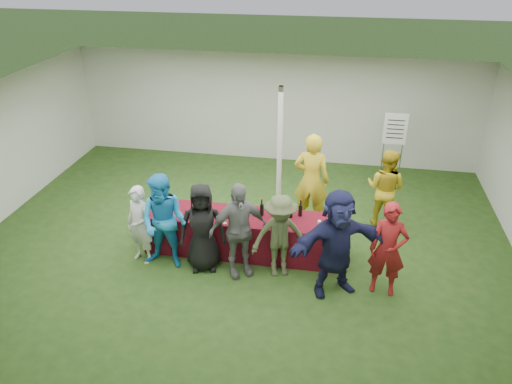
% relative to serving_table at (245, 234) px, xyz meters
% --- Properties ---
extents(ground, '(60.00, 60.00, 0.00)m').
position_rel_serving_table_xyz_m(ground, '(-0.11, 0.35, -0.38)').
color(ground, '#284719').
rests_on(ground, ground).
extents(tent, '(10.00, 10.00, 10.00)m').
position_rel_serving_table_xyz_m(tent, '(0.39, 1.55, 0.98)').
color(tent, white).
rests_on(tent, ground).
extents(serving_table, '(3.60, 0.80, 0.75)m').
position_rel_serving_table_xyz_m(serving_table, '(0.00, 0.00, 0.00)').
color(serving_table, maroon).
rests_on(serving_table, ground).
extents(wine_bottles, '(0.75, 0.16, 0.32)m').
position_rel_serving_table_xyz_m(wine_bottles, '(0.63, 0.14, 0.50)').
color(wine_bottles, black).
rests_on(wine_bottles, serving_table).
extents(wine_glasses, '(2.73, 0.16, 0.16)m').
position_rel_serving_table_xyz_m(wine_glasses, '(-0.44, -0.26, 0.49)').
color(wine_glasses, silver).
rests_on(wine_glasses, serving_table).
extents(water_bottle, '(0.07, 0.07, 0.23)m').
position_rel_serving_table_xyz_m(water_bottle, '(0.07, 0.08, 0.48)').
color(water_bottle, silver).
rests_on(water_bottle, serving_table).
extents(bar_towel, '(0.25, 0.18, 0.03)m').
position_rel_serving_table_xyz_m(bar_towel, '(1.57, 0.05, 0.39)').
color(bar_towel, white).
rests_on(bar_towel, serving_table).
extents(dump_bucket, '(0.27, 0.27, 0.18)m').
position_rel_serving_table_xyz_m(dump_bucket, '(1.59, -0.22, 0.46)').
color(dump_bucket, slate).
rests_on(dump_bucket, serving_table).
extents(wine_list_sign, '(0.50, 0.03, 1.80)m').
position_rel_serving_table_xyz_m(wine_list_sign, '(2.72, 3.10, 0.94)').
color(wine_list_sign, slate).
rests_on(wine_list_sign, ground).
extents(staff_pourer, '(0.75, 0.55, 1.92)m').
position_rel_serving_table_xyz_m(staff_pourer, '(1.07, 1.23, 0.58)').
color(staff_pourer, gold).
rests_on(staff_pourer, ground).
extents(staff_back, '(0.97, 0.89, 1.61)m').
position_rel_serving_table_xyz_m(staff_back, '(2.50, 1.45, 0.43)').
color(staff_back, gold).
rests_on(staff_back, ground).
extents(customer_0, '(0.62, 0.52, 1.45)m').
position_rel_serving_table_xyz_m(customer_0, '(-1.74, -0.58, 0.35)').
color(customer_0, silver).
rests_on(customer_0, ground).
extents(customer_1, '(0.90, 0.73, 1.74)m').
position_rel_serving_table_xyz_m(customer_1, '(-1.26, -0.65, 0.49)').
color(customer_1, '#1E8BCE').
rests_on(customer_1, ground).
extents(customer_2, '(0.88, 0.68, 1.60)m').
position_rel_serving_table_xyz_m(customer_2, '(-0.61, -0.59, 0.42)').
color(customer_2, black).
rests_on(customer_2, ground).
extents(customer_3, '(1.07, 0.87, 1.71)m').
position_rel_serving_table_xyz_m(customer_3, '(0.02, -0.66, 0.48)').
color(customer_3, slate).
rests_on(customer_3, ground).
extents(customer_4, '(1.10, 0.85, 1.50)m').
position_rel_serving_table_xyz_m(customer_4, '(0.71, -0.56, 0.38)').
color(customer_4, '#454E2D').
rests_on(customer_4, ground).
extents(customer_5, '(1.75, 1.25, 1.82)m').
position_rel_serving_table_xyz_m(customer_5, '(1.64, -0.85, 0.54)').
color(customer_5, '#1B1D43').
rests_on(customer_5, ground).
extents(customer_6, '(0.63, 0.45, 1.61)m').
position_rel_serving_table_xyz_m(customer_6, '(2.44, -0.72, 0.43)').
color(customer_6, maroon).
rests_on(customer_6, ground).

